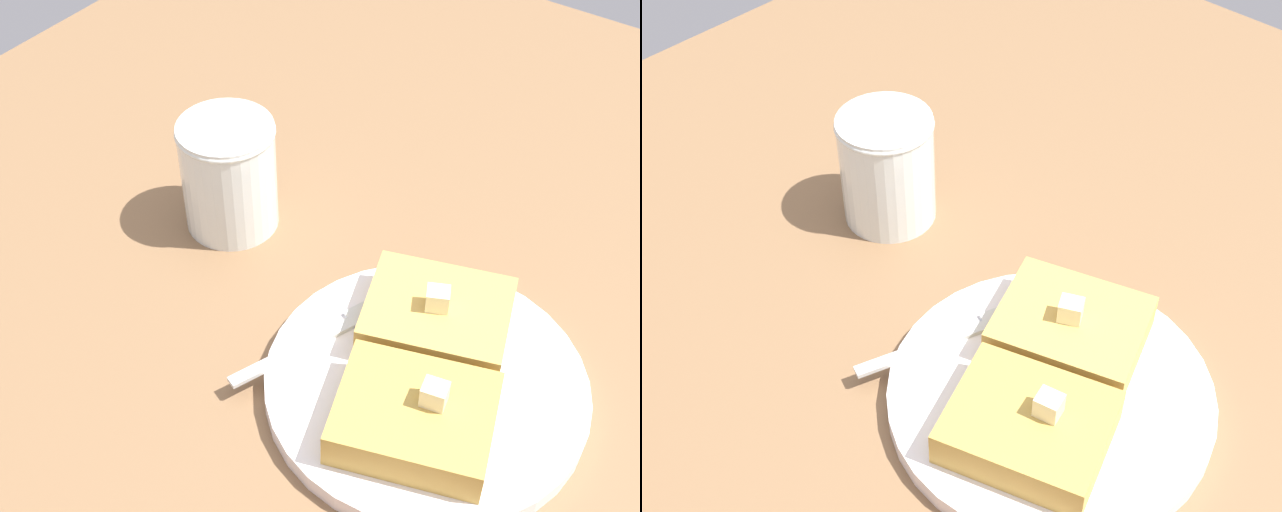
# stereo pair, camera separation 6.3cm
# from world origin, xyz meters

# --- Properties ---
(table_surface) EXTENTS (1.14, 1.14, 0.02)m
(table_surface) POSITION_xyz_m (0.00, 0.00, 0.01)
(table_surface) COLOR brown
(table_surface) RESTS_ON ground
(plate) EXTENTS (0.22, 0.22, 0.01)m
(plate) POSITION_xyz_m (-0.01, 0.02, 0.03)
(plate) COLOR white
(plate) RESTS_ON table_surface
(toast_slice_left) EXTENTS (0.11, 0.12, 0.03)m
(toast_slice_left) POSITION_xyz_m (-0.05, 0.00, 0.05)
(toast_slice_left) COLOR gold
(toast_slice_left) RESTS_ON plate
(toast_slice_middle) EXTENTS (0.11, 0.12, 0.03)m
(toast_slice_middle) POSITION_xyz_m (0.03, 0.03, 0.05)
(toast_slice_middle) COLOR gold
(toast_slice_middle) RESTS_ON plate
(butter_pat_primary) EXTENTS (0.02, 0.02, 0.02)m
(butter_pat_primary) POSITION_xyz_m (-0.05, -0.00, 0.07)
(butter_pat_primary) COLOR beige
(butter_pat_primary) RESTS_ON toast_slice_left
(butter_pat_secondary) EXTENTS (0.02, 0.02, 0.02)m
(butter_pat_secondary) POSITION_xyz_m (0.03, 0.04, 0.07)
(butter_pat_secondary) COLOR #F4E7B4
(butter_pat_secondary) RESTS_ON toast_slice_middle
(fork) EXTENTS (0.15, 0.07, 0.00)m
(fork) POSITION_xyz_m (-0.01, -0.06, 0.04)
(fork) COLOR silver
(fork) RESTS_ON plate
(syrup_jar) EXTENTS (0.08, 0.08, 0.10)m
(syrup_jar) POSITION_xyz_m (-0.07, -0.21, 0.06)
(syrup_jar) COLOR #54240E
(syrup_jar) RESTS_ON table_surface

